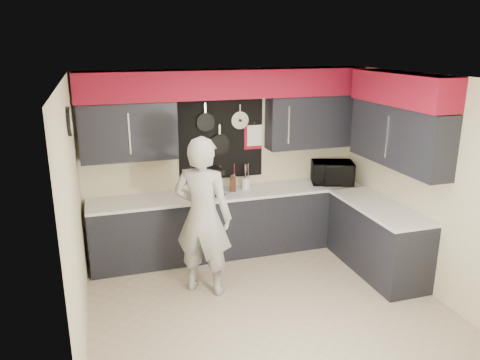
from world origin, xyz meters
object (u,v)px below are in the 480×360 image
object	(u,v)px
knife_block	(233,184)
microwave	(332,173)
coffee_maker	(214,181)
person	(203,217)
utensil_crock	(246,183)

from	to	relation	value
knife_block	microwave	bearing A→B (deg)	13.14
knife_block	coffee_maker	bearing A→B (deg)	-154.48
knife_block	coffee_maker	world-z (taller)	coffee_maker
microwave	person	distance (m)	2.35
knife_block	utensil_crock	xyz separation A→B (m)	(0.21, 0.05, -0.02)
coffee_maker	person	bearing A→B (deg)	-120.51
person	coffee_maker	bearing A→B (deg)	-78.37
person	knife_block	bearing A→B (deg)	-90.14
microwave	coffee_maker	size ratio (longest dim) A/B	1.62
microwave	utensil_crock	world-z (taller)	microwave
microwave	person	bearing A→B (deg)	-138.45
coffee_maker	microwave	bearing A→B (deg)	-9.43
microwave	utensil_crock	xyz separation A→B (m)	(-1.30, 0.13, -0.08)
microwave	knife_block	distance (m)	1.52
microwave	person	size ratio (longest dim) A/B	0.31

